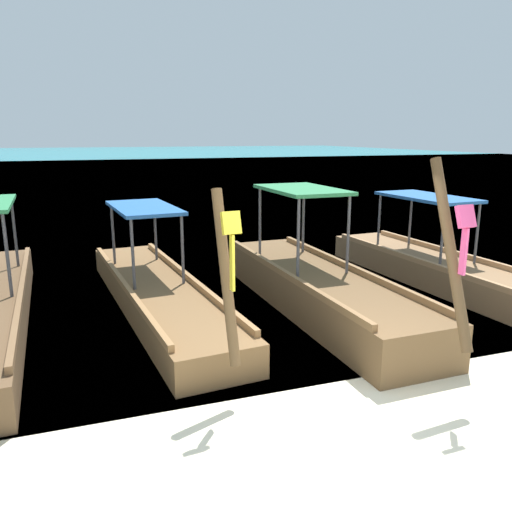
% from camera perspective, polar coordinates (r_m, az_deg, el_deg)
% --- Properties ---
extents(ground, '(120.00, 120.00, 0.00)m').
position_cam_1_polar(ground, '(5.49, 11.40, -19.16)').
color(ground, beige).
extents(sea_water, '(120.00, 120.00, 0.00)m').
position_cam_1_polar(sea_water, '(65.15, -17.36, 10.26)').
color(sea_water, teal).
rests_on(sea_water, ground).
extents(longtail_boat_yellow_ribbon, '(1.78, 6.68, 2.36)m').
position_cam_1_polar(longtail_boat_yellow_ribbon, '(8.90, -10.89, -4.02)').
color(longtail_boat_yellow_ribbon, brown).
rests_on(longtail_boat_yellow_ribbon, ground).
extents(longtail_boat_pink_ribbon, '(1.46, 6.34, 2.69)m').
position_cam_1_polar(longtail_boat_pink_ribbon, '(8.76, 6.95, -3.58)').
color(longtail_boat_pink_ribbon, brown).
rests_on(longtail_boat_pink_ribbon, ground).
extents(longtail_boat_orange_ribbon, '(1.62, 7.03, 2.49)m').
position_cam_1_polar(longtail_boat_orange_ribbon, '(10.64, 20.84, -1.72)').
color(longtail_boat_orange_ribbon, olive).
rests_on(longtail_boat_orange_ribbon, ground).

